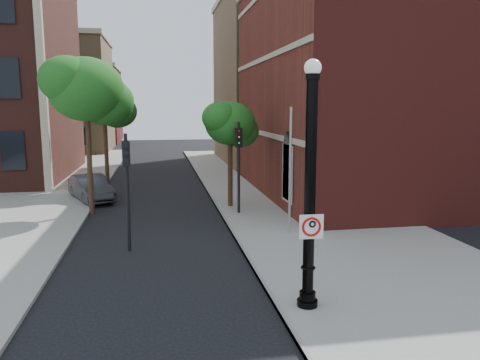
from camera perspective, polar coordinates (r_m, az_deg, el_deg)
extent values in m
plane|color=black|center=(12.16, -5.73, -15.27)|extent=(120.00, 120.00, 0.00)
cube|color=gray|center=(22.67, 7.62, -3.64)|extent=(8.00, 60.00, 0.12)
cube|color=gray|center=(30.61, -25.48, -1.15)|extent=(10.00, 50.00, 0.12)
cube|color=gray|center=(21.81, -2.35, -4.04)|extent=(0.10, 60.00, 0.14)
cube|color=maroon|center=(30.17, 24.15, 10.15)|extent=(22.00, 16.00, 12.00)
cube|color=black|center=(21.08, 5.85, 0.80)|extent=(0.08, 1.40, 2.40)
cube|color=#B9AB8F|center=(25.75, 2.88, 5.67)|extent=(0.06, 16.00, 0.25)
cube|color=#B9AB8F|center=(25.83, 2.95, 14.57)|extent=(0.06, 16.00, 0.25)
cube|color=#B9AB8F|center=(28.82, -23.04, 12.30)|extent=(0.40, 0.40, 14.00)
cube|color=#9C7E55|center=(56.21, -21.85, 9.40)|extent=(12.00, 12.00, 12.00)
cube|color=maroon|center=(69.97, -19.48, 8.50)|extent=(12.00, 12.00, 10.00)
cube|color=#9C7E55|center=(44.40, 12.43, 11.39)|extent=(22.00, 14.00, 14.00)
cylinder|color=black|center=(12.05, 8.19, -14.83)|extent=(0.51, 0.51, 0.27)
cylinder|color=black|center=(11.96, 8.22, -13.83)|extent=(0.40, 0.40, 0.23)
cylinder|color=black|center=(11.22, 8.51, -1.69)|extent=(0.27, 0.27, 5.30)
torus|color=black|center=(11.70, 8.30, -10.53)|extent=(0.37, 0.37, 0.05)
cylinder|color=black|center=(11.05, 8.84, 12.34)|extent=(0.33, 0.33, 0.14)
sphere|color=silver|center=(11.07, 8.87, 13.38)|extent=(0.40, 0.40, 0.40)
cube|color=white|center=(11.25, 8.69, -5.65)|extent=(0.59, 0.03, 0.59)
cube|color=black|center=(11.18, 8.72, -4.31)|extent=(0.59, 0.02, 0.05)
cube|color=black|center=(11.32, 8.66, -6.99)|extent=(0.59, 0.02, 0.05)
cube|color=black|center=(11.17, 7.35, -5.73)|extent=(0.05, 0.01, 0.59)
cube|color=black|center=(11.33, 10.01, -5.58)|extent=(0.05, 0.01, 0.59)
torus|color=red|center=(11.25, 8.69, -5.65)|extent=(0.48, 0.07, 0.47)
cube|color=red|center=(11.25, 8.69, -5.65)|extent=(0.34, 0.02, 0.34)
cube|color=black|center=(11.23, 8.42, -5.67)|extent=(0.05, 0.01, 0.28)
torus|color=black|center=(11.24, 8.82, -5.33)|extent=(0.19, 0.06, 0.18)
cylinder|color=black|center=(11.18, 8.72, -4.33)|extent=(0.03, 0.02, 0.03)
imported|color=#313136|center=(26.05, -17.70, -0.93)|extent=(2.97, 4.43, 1.38)
cylinder|color=black|center=(16.45, -13.54, -1.57)|extent=(0.12, 0.12, 4.08)
cube|color=black|center=(16.26, -13.72, 3.15)|extent=(0.26, 0.24, 0.85)
sphere|color=#E50505|center=(16.10, -13.79, 4.15)|extent=(0.15, 0.15, 0.15)
sphere|color=#FF8C00|center=(16.12, -13.75, 3.25)|extent=(0.15, 0.15, 0.15)
sphere|color=#00E519|center=(16.15, -13.72, 2.35)|extent=(0.15, 0.15, 0.15)
cylinder|color=black|center=(21.32, -0.15, 1.34)|extent=(0.13, 0.13, 4.30)
cube|color=black|center=(21.18, -0.15, 5.18)|extent=(0.33, 0.32, 0.89)
sphere|color=#E50505|center=(21.02, -0.21, 6.01)|extent=(0.16, 0.16, 0.16)
sphere|color=#FF8C00|center=(21.03, -0.21, 5.28)|extent=(0.16, 0.16, 0.16)
sphere|color=#00E519|center=(21.05, -0.21, 4.55)|extent=(0.16, 0.16, 0.16)
cylinder|color=#999999|center=(17.96, 6.11, 0.92)|extent=(0.10, 0.10, 4.96)
cylinder|color=#352415|center=(22.44, -17.89, 2.64)|extent=(0.24, 0.24, 5.35)
ellipsoid|color=#1B5416|center=(22.33, -18.28, 10.46)|extent=(3.36, 3.36, 2.86)
ellipsoid|color=#1B5416|center=(22.84, -16.07, 9.17)|extent=(2.60, 2.60, 2.21)
ellipsoid|color=#1B5416|center=(22.00, -20.30, 11.38)|extent=(2.45, 2.45, 2.08)
cylinder|color=#352415|center=(28.98, -15.99, 3.54)|extent=(0.24, 0.24, 4.82)
ellipsoid|color=#1B5416|center=(28.86, -16.23, 8.99)|extent=(3.03, 3.03, 2.57)
ellipsoid|color=#1B5416|center=(29.35, -14.73, 8.11)|extent=(2.34, 2.34, 1.99)
ellipsoid|color=#1B5416|center=(28.53, -17.61, 9.63)|extent=(2.20, 2.20, 1.87)
cylinder|color=#352415|center=(22.82, -1.21, 1.34)|extent=(0.24, 0.24, 3.89)
ellipsoid|color=#1B5416|center=(22.63, -1.22, 6.93)|extent=(2.45, 2.45, 2.08)
ellipsoid|color=#1B5416|center=(23.18, -0.02, 6.01)|extent=(1.89, 1.89, 1.61)
ellipsoid|color=#1B5416|center=(22.22, -2.38, 7.60)|extent=(1.78, 1.78, 1.51)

